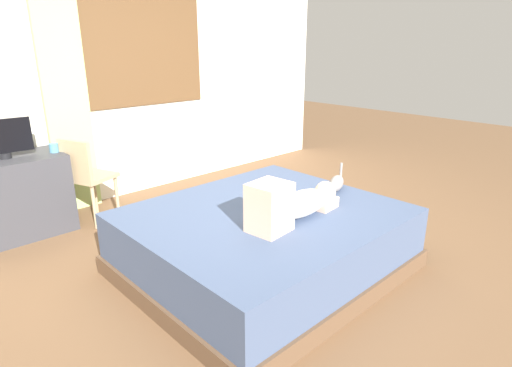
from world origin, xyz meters
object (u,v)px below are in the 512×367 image
(cat, at_px, (336,184))
(chair_by_desk, at_px, (85,174))
(desk, at_px, (14,197))
(tv_monitor, at_px, (2,138))
(person_lying, at_px, (294,203))
(cup, at_px, (54,148))
(bed, at_px, (264,241))

(cat, xyz_separation_m, chair_by_desk, (-1.38, 1.95, -0.06))
(chair_by_desk, bearing_deg, cat, -54.64)
(desk, bearing_deg, tv_monitor, 180.00)
(person_lying, distance_m, cup, 2.39)
(desk, bearing_deg, chair_by_desk, -18.07)
(desk, height_order, chair_by_desk, chair_by_desk)
(bed, bearing_deg, desk, 120.77)
(cat, relative_size, tv_monitor, 0.70)
(bed, height_order, cat, cat)
(tv_monitor, height_order, cup, tv_monitor)
(person_lying, height_order, desk, person_lying)
(desk, bearing_deg, cat, -47.25)
(person_lying, bearing_deg, bed, 104.07)
(cat, relative_size, chair_by_desk, 0.39)
(person_lying, distance_m, chair_by_desk, 2.20)
(person_lying, xyz_separation_m, chair_by_desk, (-0.68, 2.09, -0.10))
(person_lying, xyz_separation_m, cat, (0.70, 0.14, -0.05))
(person_lying, bearing_deg, desk, 119.22)
(cat, bearing_deg, cup, 127.57)
(bed, xyz_separation_m, tv_monitor, (-1.22, 2.04, 0.68))
(bed, xyz_separation_m, desk, (-1.22, 2.04, 0.12))
(bed, height_order, chair_by_desk, chair_by_desk)
(cat, height_order, cup, cup)
(bed, height_order, cup, cup)
(cat, bearing_deg, chair_by_desk, 125.36)
(desk, relative_size, tv_monitor, 1.87)
(chair_by_desk, bearing_deg, person_lying, -72.01)
(person_lying, distance_m, cat, 0.72)
(cat, xyz_separation_m, tv_monitor, (-1.99, 2.14, 0.36))
(desk, height_order, cup, cup)
(person_lying, bearing_deg, tv_monitor, 119.34)
(bed, xyz_separation_m, cat, (0.76, -0.10, 0.32))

